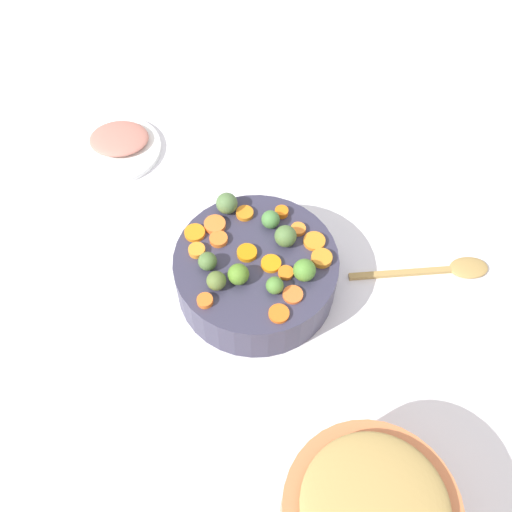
% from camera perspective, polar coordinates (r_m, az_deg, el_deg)
% --- Properties ---
extents(tabletop, '(2.40, 2.40, 0.02)m').
position_cam_1_polar(tabletop, '(1.09, -2.79, -2.47)').
color(tabletop, silver).
rests_on(tabletop, ground).
extents(serving_bowl_carrots, '(0.29, 0.29, 0.09)m').
position_cam_1_polar(serving_bowl_carrots, '(1.03, -0.00, -1.69)').
color(serving_bowl_carrots, '#343248').
rests_on(serving_bowl_carrots, tabletop).
extents(stuffing_mound, '(0.19, 0.19, 0.03)m').
position_cam_1_polar(stuffing_mound, '(0.78, 11.79, -23.27)').
color(stuffing_mound, tan).
rests_on(stuffing_mound, metal_pot).
extents(carrot_slice_0, '(0.05, 0.05, 0.01)m').
position_cam_1_polar(carrot_slice_0, '(1.03, -6.11, 2.30)').
color(carrot_slice_0, orange).
rests_on(carrot_slice_0, serving_bowl_carrots).
extents(carrot_slice_1, '(0.04, 0.04, 0.01)m').
position_cam_1_polar(carrot_slice_1, '(0.94, 2.29, -5.75)').
color(carrot_slice_1, orange).
rests_on(carrot_slice_1, serving_bowl_carrots).
extents(carrot_slice_2, '(0.06, 0.06, 0.01)m').
position_cam_1_polar(carrot_slice_2, '(1.03, -4.11, 3.13)').
color(carrot_slice_2, orange).
rests_on(carrot_slice_2, serving_bowl_carrots).
extents(carrot_slice_3, '(0.04, 0.04, 0.01)m').
position_cam_1_polar(carrot_slice_3, '(0.95, 3.68, -3.86)').
color(carrot_slice_3, orange).
rests_on(carrot_slice_3, serving_bowl_carrots).
extents(carrot_slice_4, '(0.04, 0.04, 0.01)m').
position_cam_1_polar(carrot_slice_4, '(1.01, -3.78, 1.66)').
color(carrot_slice_4, orange).
rests_on(carrot_slice_4, serving_bowl_carrots).
extents(carrot_slice_5, '(0.03, 0.03, 0.01)m').
position_cam_1_polar(carrot_slice_5, '(0.95, -5.10, -4.44)').
color(carrot_slice_5, orange).
rests_on(carrot_slice_5, serving_bowl_carrots).
extents(carrot_slice_6, '(0.03, 0.03, 0.01)m').
position_cam_1_polar(carrot_slice_6, '(1.05, 2.56, 4.40)').
color(carrot_slice_6, orange).
rests_on(carrot_slice_6, serving_bowl_carrots).
extents(carrot_slice_7, '(0.03, 0.03, 0.01)m').
position_cam_1_polar(carrot_slice_7, '(1.03, 4.22, 2.68)').
color(carrot_slice_7, orange).
rests_on(carrot_slice_7, serving_bowl_carrots).
extents(carrot_slice_8, '(0.05, 0.05, 0.01)m').
position_cam_1_polar(carrot_slice_8, '(0.98, 1.51, -0.76)').
color(carrot_slice_8, orange).
rests_on(carrot_slice_8, serving_bowl_carrots).
extents(carrot_slice_9, '(0.03, 0.03, 0.01)m').
position_cam_1_polar(carrot_slice_9, '(0.98, 2.98, -1.67)').
color(carrot_slice_9, orange).
rests_on(carrot_slice_9, serving_bowl_carrots).
extents(carrot_slice_10, '(0.04, 0.04, 0.01)m').
position_cam_1_polar(carrot_slice_10, '(1.05, -1.13, 4.27)').
color(carrot_slice_10, orange).
rests_on(carrot_slice_10, serving_bowl_carrots).
extents(carrot_slice_11, '(0.04, 0.04, 0.01)m').
position_cam_1_polar(carrot_slice_11, '(1.00, -0.91, 0.32)').
color(carrot_slice_11, orange).
rests_on(carrot_slice_11, serving_bowl_carrots).
extents(carrot_slice_12, '(0.04, 0.04, 0.01)m').
position_cam_1_polar(carrot_slice_12, '(1.02, 5.82, 1.47)').
color(carrot_slice_12, orange).
rests_on(carrot_slice_12, serving_bowl_carrots).
extents(carrot_slice_13, '(0.05, 0.05, 0.01)m').
position_cam_1_polar(carrot_slice_13, '(0.99, 6.54, -0.22)').
color(carrot_slice_13, orange).
rests_on(carrot_slice_13, serving_bowl_carrots).
extents(carrot_slice_14, '(0.04, 0.04, 0.01)m').
position_cam_1_polar(carrot_slice_14, '(1.00, -5.90, 0.56)').
color(carrot_slice_14, orange).
rests_on(carrot_slice_14, serving_bowl_carrots).
extents(brussels_sprout_0, '(0.03, 0.03, 0.03)m').
position_cam_1_polar(brussels_sprout_0, '(1.02, 1.46, 3.65)').
color(brussels_sprout_0, '#487F3E').
rests_on(brussels_sprout_0, serving_bowl_carrots).
extents(brussels_sprout_1, '(0.04, 0.04, 0.04)m').
position_cam_1_polar(brussels_sprout_1, '(1.04, -2.92, 5.25)').
color(brussels_sprout_1, '#50713F').
rests_on(brussels_sprout_1, serving_bowl_carrots).
extents(brussels_sprout_2, '(0.04, 0.04, 0.04)m').
position_cam_1_polar(brussels_sprout_2, '(0.96, -1.77, -1.83)').
color(brussels_sprout_2, '#558328').
rests_on(brussels_sprout_2, serving_bowl_carrots).
extents(brussels_sprout_3, '(0.03, 0.03, 0.03)m').
position_cam_1_polar(brussels_sprout_3, '(0.98, -4.84, -0.53)').
color(brussels_sprout_3, '#4B6B35').
rests_on(brussels_sprout_3, serving_bowl_carrots).
extents(brussels_sprout_4, '(0.03, 0.03, 0.03)m').
position_cam_1_polar(brussels_sprout_4, '(0.95, 1.87, -2.94)').
color(brussels_sprout_4, '#4E8134').
rests_on(brussels_sprout_4, serving_bowl_carrots).
extents(brussels_sprout_5, '(0.04, 0.04, 0.04)m').
position_cam_1_polar(brussels_sprout_5, '(1.00, 2.95, 1.98)').
color(brussels_sprout_5, '#4F723A').
rests_on(brussels_sprout_5, serving_bowl_carrots).
extents(brussels_sprout_6, '(0.04, 0.04, 0.04)m').
position_cam_1_polar(brussels_sprout_6, '(0.96, 4.84, -1.41)').
color(brussels_sprout_6, '#508831').
rests_on(brussels_sprout_6, serving_bowl_carrots).
extents(brussels_sprout_7, '(0.03, 0.03, 0.03)m').
position_cam_1_polar(brussels_sprout_7, '(0.95, -3.97, -2.47)').
color(brussels_sprout_7, '#556B30').
rests_on(brussels_sprout_7, serving_bowl_carrots).
extents(wooden_spoon, '(0.25, 0.14, 0.01)m').
position_cam_1_polar(wooden_spoon, '(1.14, 18.55, -1.27)').
color(wooden_spoon, '#AA874A').
rests_on(wooden_spoon, tabletop).
extents(ham_plate, '(0.20, 0.20, 0.01)m').
position_cam_1_polar(ham_plate, '(1.31, -13.84, 10.25)').
color(ham_plate, white).
rests_on(ham_plate, tabletop).
extents(ham_slice_main, '(0.17, 0.16, 0.02)m').
position_cam_1_polar(ham_slice_main, '(1.31, -13.45, 11.29)').
color(ham_slice_main, tan).
rests_on(ham_slice_main, ham_plate).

